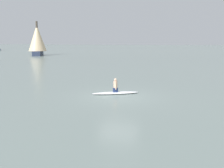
# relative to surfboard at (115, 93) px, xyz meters

# --- Properties ---
(ground_plane) EXTENTS (400.00, 400.00, 0.00)m
(ground_plane) POSITION_rel_surfboard_xyz_m (0.43, -0.73, -0.07)
(ground_plane) COLOR slate
(surfboard) EXTENTS (3.03, 2.04, 0.13)m
(surfboard) POSITION_rel_surfboard_xyz_m (0.00, 0.00, 0.00)
(surfboard) COLOR white
(surfboard) RESTS_ON ground
(person_paddler) EXTENTS (0.38, 0.38, 0.90)m
(person_paddler) POSITION_rel_surfboard_xyz_m (0.00, -0.00, 0.48)
(person_paddler) COLOR navy
(person_paddler) RESTS_ON surfboard
(sailboat_distant) EXTENTS (5.46, 6.09, 7.86)m
(sailboat_distant) POSITION_rel_surfboard_xyz_m (-30.31, 37.20, 3.65)
(sailboat_distant) COLOR #2D3851
(sailboat_distant) RESTS_ON ground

